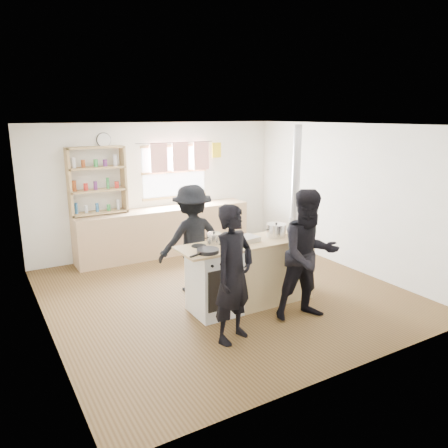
{
  "coord_description": "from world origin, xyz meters",
  "views": [
    {
      "loc": [
        -3.12,
        -5.38,
        2.64
      ],
      "look_at": [
        -0.04,
        -0.1,
        1.1
      ],
      "focal_mm": 35.0,
      "sensor_mm": 36.0,
      "label": 1
    }
  ],
  "objects": [
    {
      "name": "bread_board",
      "position": [
        0.9,
        -0.6,
        0.98
      ],
      "size": [
        0.32,
        0.27,
        0.12
      ],
      "color": "tan",
      "rests_on": "cooking_island"
    },
    {
      "name": "roast_tray",
      "position": [
        0.08,
        -0.53,
        0.97
      ],
      "size": [
        0.35,
        0.32,
        0.07
      ],
      "color": "silver",
      "rests_on": "cooking_island"
    },
    {
      "name": "back_counter",
      "position": [
        0.0,
        2.22,
        0.45
      ],
      "size": [
        3.4,
        0.55,
        0.9
      ],
      "primitive_type": "cube",
      "color": "tan",
      "rests_on": "ground"
    },
    {
      "name": "stockpot_stove",
      "position": [
        -0.36,
        -0.39,
        1.0
      ],
      "size": [
        0.2,
        0.2,
        0.17
      ],
      "color": "silver",
      "rests_on": "cooking_island"
    },
    {
      "name": "thermos",
      "position": [
        0.65,
        2.22,
        1.03
      ],
      "size": [
        0.1,
        0.1,
        0.27
      ],
      "primitive_type": "cylinder",
      "color": "silver",
      "rests_on": "back_counter"
    },
    {
      "name": "stockpot_counter",
      "position": [
        0.58,
        -0.54,
        1.02
      ],
      "size": [
        0.28,
        0.28,
        0.21
      ],
      "color": "silver",
      "rests_on": "cooking_island"
    },
    {
      "name": "person_near_left",
      "position": [
        -0.61,
        -1.3,
        0.83
      ],
      "size": [
        0.71,
        0.58,
        1.66
      ],
      "primitive_type": "imported",
      "rotation": [
        0.0,
        0.0,
        0.36
      ],
      "color": "black",
      "rests_on": "ground"
    },
    {
      "name": "flue_heater",
      "position": [
        1.04,
        -0.38,
        0.65
      ],
      "size": [
        0.35,
        0.35,
        2.5
      ],
      "color": "black",
      "rests_on": "ground"
    },
    {
      "name": "skillet_greens",
      "position": [
        -0.63,
        -0.71,
        0.96
      ],
      "size": [
        0.37,
        0.37,
        0.05
      ],
      "color": "black",
      "rests_on": "cooking_island"
    },
    {
      "name": "person_near_right",
      "position": [
        0.54,
        -1.29,
        0.87
      ],
      "size": [
        0.96,
        0.82,
        1.73
      ],
      "primitive_type": "imported",
      "rotation": [
        0.0,
        0.0,
        -0.22
      ],
      "color": "black",
      "rests_on": "ground"
    },
    {
      "name": "ground",
      "position": [
        0.0,
        0.0,
        -0.01
      ],
      "size": [
        5.0,
        5.0,
        0.01
      ],
      "primitive_type": "cube",
      "color": "brown",
      "rests_on": "ground"
    },
    {
      "name": "cooking_island",
      "position": [
        0.14,
        -0.55,
        0.47
      ],
      "size": [
        1.97,
        0.64,
        0.93
      ],
      "color": "silver",
      "rests_on": "ground"
    },
    {
      "name": "shelving_unit",
      "position": [
        -1.2,
        2.34,
        1.51
      ],
      "size": [
        1.0,
        0.28,
        1.2
      ],
      "color": "tan",
      "rests_on": "back_counter"
    },
    {
      "name": "person_far",
      "position": [
        -0.35,
        0.3,
        0.82
      ],
      "size": [
        1.07,
        0.62,
        1.64
      ],
      "primitive_type": "imported",
      "rotation": [
        0.0,
        0.0,
        3.13
      ],
      "color": "black",
      "rests_on": "ground"
    }
  ]
}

